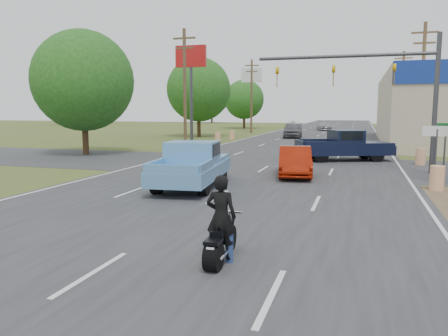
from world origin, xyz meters
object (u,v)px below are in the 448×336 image
(motorcycle, at_px, (221,243))
(blue_pickup, at_px, (193,164))
(navy_pickup, at_px, (346,145))
(distant_car_grey, at_px, (293,130))
(red_convertible, at_px, (295,162))
(distant_car_silver, at_px, (324,126))
(rider, at_px, (221,221))
(distant_car_white, at_px, (294,124))

(motorcycle, distance_m, blue_pickup, 9.38)
(navy_pickup, height_order, distant_car_grey, navy_pickup)
(red_convertible, distance_m, motorcycle, 12.69)
(blue_pickup, distance_m, navy_pickup, 13.13)
(red_convertible, bearing_deg, navy_pickup, 65.00)
(motorcycle, height_order, distant_car_grey, distant_car_grey)
(distant_car_grey, height_order, distant_car_silver, distant_car_grey)
(motorcycle, height_order, rider, rider)
(rider, distance_m, navy_pickup, 20.29)
(red_convertible, relative_size, navy_pickup, 0.69)
(blue_pickup, bearing_deg, red_convertible, 42.25)
(navy_pickup, distance_m, distant_car_white, 51.37)
(distant_car_silver, bearing_deg, rider, -96.34)
(rider, bearing_deg, red_convertible, -89.76)
(red_convertible, height_order, distant_car_white, red_convertible)
(distant_car_silver, relative_size, distant_car_white, 1.17)
(navy_pickup, bearing_deg, distant_car_silver, 163.78)
(navy_pickup, bearing_deg, distant_car_white, 169.42)
(motorcycle, relative_size, blue_pickup, 0.32)
(red_convertible, xyz_separation_m, navy_pickup, (2.15, 7.56, 0.27))
(rider, bearing_deg, motorcycle, 90.00)
(rider, xyz_separation_m, distant_car_silver, (-2.71, 61.98, -0.16))
(distant_car_white, bearing_deg, navy_pickup, 110.32)
(red_convertible, relative_size, rider, 2.42)
(distant_car_silver, bearing_deg, blue_pickup, -100.17)
(red_convertible, distance_m, distant_car_white, 58.43)
(red_convertible, distance_m, rider, 12.65)
(navy_pickup, bearing_deg, distant_car_grey, 174.31)
(blue_pickup, relative_size, distant_car_silver, 1.17)
(navy_pickup, relative_size, distant_car_white, 1.45)
(distant_car_grey, bearing_deg, red_convertible, -87.00)
(rider, distance_m, distant_car_silver, 62.04)
(red_convertible, xyz_separation_m, blue_pickup, (-3.70, -4.19, 0.25))
(motorcycle, xyz_separation_m, blue_pickup, (-3.95, 8.49, 0.53))
(distant_car_grey, bearing_deg, motorcycle, -89.25)
(distant_car_grey, bearing_deg, blue_pickup, -94.34)
(distant_car_white, bearing_deg, motorcycle, 105.43)
(rider, distance_m, blue_pickup, 9.33)
(motorcycle, distance_m, distant_car_silver, 62.08)
(red_convertible, bearing_deg, rider, -98.02)
(red_convertible, distance_m, navy_pickup, 7.86)
(rider, relative_size, navy_pickup, 0.28)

